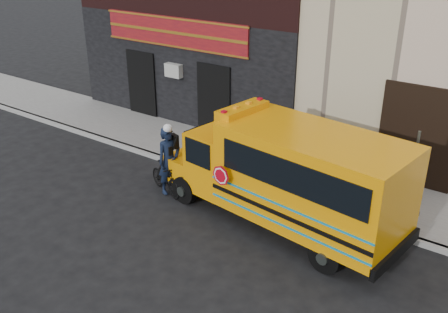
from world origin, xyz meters
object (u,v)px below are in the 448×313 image
object	(u,v)px
sign_pole	(410,182)
school_bus	(289,174)
bicycle	(165,178)
cyclist	(169,162)

from	to	relation	value
sign_pole	school_bus	bearing A→B (deg)	-157.57
bicycle	cyclist	bearing A→B (deg)	-51.02
school_bus	sign_pole	world-z (taller)	school_bus
sign_pole	cyclist	size ratio (longest dim) A/B	1.45
bicycle	cyclist	distance (m)	0.55
cyclist	sign_pole	bearing A→B (deg)	-59.49
sign_pole	bicycle	world-z (taller)	sign_pole
school_bus	cyclist	distance (m)	3.68
bicycle	cyclist	xyz separation A→B (m)	(0.14, 0.05, 0.53)
sign_pole	cyclist	bearing A→B (deg)	-166.48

